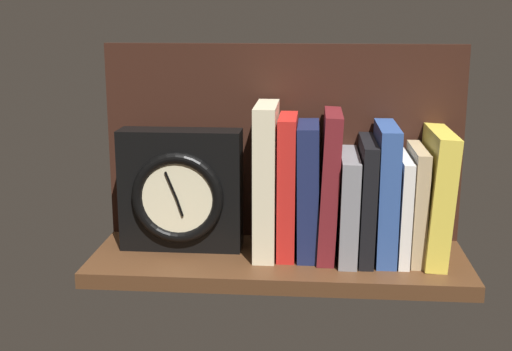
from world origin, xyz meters
TOP-DOWN VIEW (x-y plane):
  - ground_plane at (0.00, 0.00)cm, footprint 62.63×22.30cm
  - back_panel at (0.00, 10.55)cm, footprint 62.63×1.20cm
  - book_cream_twain at (-2.27, 1.71)cm, footprint 3.59×13.59cm
  - book_red_requiem at (1.25, 1.71)cm, footprint 3.00×12.17cm
  - book_navy_bierce at (4.74, 1.71)cm, footprint 3.80×12.52cm
  - book_maroon_dawkins at (8.16, 1.71)cm, footprint 3.70×14.19cm
  - book_gray_chess at (11.31, 1.71)cm, footprint 3.16×16.48cm
  - book_black_skeptic at (14.25, 1.71)cm, footprint 2.60×15.91cm
  - book_blue_modern at (17.33, 1.71)cm, footprint 3.32×15.04cm
  - book_white_catcher at (20.11, 1.71)cm, footprint 1.90×15.06cm
  - book_tan_shortstories at (22.36, 1.71)cm, footprint 2.32×13.91cm
  - book_yellow_seinlanguage at (25.46, 1.71)cm, footprint 4.54×16.31cm
  - framed_clock at (-16.86, 2.07)cm, footprint 20.65×7.24cm

SIDE VIEW (x-z plane):
  - ground_plane at x=0.00cm, z-range -2.50..0.00cm
  - book_white_catcher at x=20.11cm, z-range -0.01..17.07cm
  - book_gray_chess at x=11.31cm, z-range -0.02..17.18cm
  - book_tan_shortstories at x=22.36cm, z-range -0.01..18.46cm
  - book_black_skeptic at x=14.25cm, z-range -0.01..19.56cm
  - framed_clock at x=-16.86cm, z-range -0.10..20.55cm
  - book_yellow_seinlanguage at x=25.46cm, z-range -0.07..21.29cm
  - book_blue_modern at x=17.33cm, z-range -0.01..22.04cm
  - book_navy_bierce at x=4.74cm, z-range -0.03..22.13cm
  - book_red_requiem at x=1.25cm, z-range -0.01..23.34cm
  - book_maroon_dawkins at x=8.16cm, z-range -0.04..24.11cm
  - book_cream_twain at x=-2.27cm, z-range 0.00..25.24cm
  - back_panel at x=0.00cm, z-range 0.00..34.51cm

